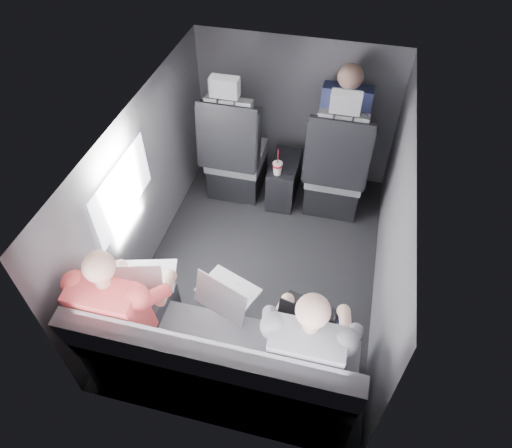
% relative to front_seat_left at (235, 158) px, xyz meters
% --- Properties ---
extents(floor, '(2.60, 2.60, 0.00)m').
position_rel_front_seat_left_xyz_m(floor, '(0.45, -0.84, -0.40)').
color(floor, black).
rests_on(floor, ground).
extents(ceiling, '(2.60, 2.60, 0.00)m').
position_rel_front_seat_left_xyz_m(ceiling, '(0.45, -0.84, 0.95)').
color(ceiling, '#B2B2AD').
rests_on(ceiling, panel_back).
extents(panel_left, '(0.02, 2.60, 1.35)m').
position_rel_front_seat_left_xyz_m(panel_left, '(-0.45, -0.84, 0.27)').
color(panel_left, '#56565B').
rests_on(panel_left, floor).
extents(panel_right, '(0.02, 2.60, 1.35)m').
position_rel_front_seat_left_xyz_m(panel_right, '(1.35, -0.84, 0.27)').
color(panel_right, '#56565B').
rests_on(panel_right, floor).
extents(panel_front, '(1.80, 0.02, 1.35)m').
position_rel_front_seat_left_xyz_m(panel_front, '(0.45, 0.46, 0.27)').
color(panel_front, '#56565B').
rests_on(panel_front, floor).
extents(panel_back, '(1.80, 0.02, 1.35)m').
position_rel_front_seat_left_xyz_m(panel_back, '(0.45, -2.14, 0.27)').
color(panel_back, '#56565B').
rests_on(panel_back, floor).
extents(side_window, '(0.02, 0.75, 0.42)m').
position_rel_front_seat_left_xyz_m(side_window, '(-0.43, -1.14, 0.50)').
color(side_window, white).
rests_on(side_window, panel_left).
extents(seatbelt, '(0.35, 0.11, 0.59)m').
position_rel_front_seat_left_xyz_m(seatbelt, '(0.90, -0.17, 0.40)').
color(seatbelt, black).
rests_on(seatbelt, front_seat_right).
extents(front_seat_left, '(0.52, 0.58, 1.26)m').
position_rel_front_seat_left_xyz_m(front_seat_left, '(0.00, 0.00, 0.00)').
color(front_seat_left, black).
rests_on(front_seat_left, floor).
extents(front_seat_right, '(0.52, 0.58, 1.26)m').
position_rel_front_seat_left_xyz_m(front_seat_right, '(0.90, 0.00, 0.00)').
color(front_seat_right, black).
rests_on(front_seat_right, floor).
extents(center_console, '(0.24, 0.48, 0.41)m').
position_rel_front_seat_left_xyz_m(center_console, '(0.45, 0.04, -0.20)').
color(center_console, black).
rests_on(center_console, floor).
extents(rear_bench, '(1.60, 0.57, 0.92)m').
position_rel_front_seat_left_xyz_m(rear_bench, '(0.45, -1.90, -0.09)').
color(rear_bench, '#565559').
rests_on(rear_bench, floor).
extents(soda_cup, '(0.08, 0.08, 0.25)m').
position_rel_front_seat_left_xyz_m(soda_cup, '(0.42, -0.13, 0.06)').
color(soda_cup, white).
rests_on(soda_cup, center_console).
extents(laptop_white, '(0.41, 0.42, 0.26)m').
position_rel_front_seat_left_xyz_m(laptop_white, '(-0.13, -1.61, 0.24)').
color(laptop_white, silver).
rests_on(laptop_white, passenger_rear_left).
extents(laptop_silver, '(0.41, 0.43, 0.25)m').
position_rel_front_seat_left_xyz_m(laptop_silver, '(0.40, -1.59, 0.23)').
color(laptop_silver, silver).
rests_on(laptop_silver, rear_bench).
extents(laptop_black, '(0.38, 0.37, 0.24)m').
position_rel_front_seat_left_xyz_m(laptop_black, '(0.90, -1.65, 0.23)').
color(laptop_black, black).
rests_on(laptop_black, passenger_rear_right).
extents(passenger_rear_left, '(0.48, 0.60, 1.19)m').
position_rel_front_seat_left_xyz_m(passenger_rear_left, '(-0.15, -1.81, 0.22)').
color(passenger_rear_left, '#2D2D31').
rests_on(passenger_rear_left, rear_bench).
extents(passenger_rear_right, '(0.48, 0.60, 1.19)m').
position_rel_front_seat_left_xyz_m(passenger_rear_right, '(0.94, -1.81, 0.22)').
color(passenger_rear_right, navy).
rests_on(passenger_rear_right, rear_bench).
extents(passenger_front_right, '(0.41, 0.41, 0.83)m').
position_rel_front_seat_left_xyz_m(passenger_front_right, '(0.89, 0.26, 0.35)').
color(passenger_front_right, navy).
rests_on(passenger_front_right, front_seat_right).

